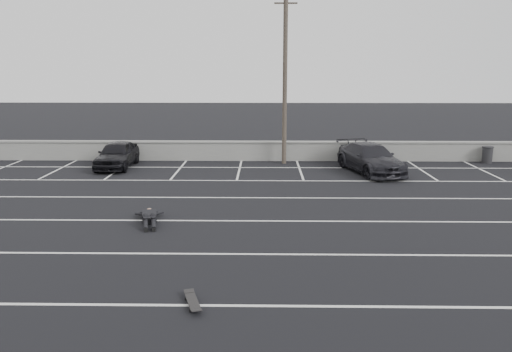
{
  "coord_description": "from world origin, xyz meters",
  "views": [
    {
      "loc": [
        -0.79,
        -12.74,
        4.94
      ],
      "look_at": [
        -1.08,
        5.39,
        1.0
      ],
      "focal_mm": 35.0,
      "sensor_mm": 36.0,
      "label": 1
    }
  ],
  "objects_px": {
    "trash_bin": "(487,155)",
    "person": "(149,213)",
    "skateboard": "(193,302)",
    "car_left": "(117,154)",
    "utility_pole": "(285,79)",
    "car_right": "(370,158)"
  },
  "relations": [
    {
      "from": "trash_bin",
      "to": "person",
      "type": "relative_size",
      "value": 0.33
    },
    {
      "from": "skateboard",
      "to": "car_left",
      "type": "bearing_deg",
      "value": 93.93
    },
    {
      "from": "trash_bin",
      "to": "car_left",
      "type": "bearing_deg",
      "value": -175.63
    },
    {
      "from": "utility_pole",
      "to": "car_right",
      "type": "bearing_deg",
      "value": -28.88
    },
    {
      "from": "utility_pole",
      "to": "skateboard",
      "type": "height_order",
      "value": "utility_pole"
    },
    {
      "from": "car_right",
      "to": "person",
      "type": "xyz_separation_m",
      "value": [
        -8.93,
        -7.88,
        -0.44
      ]
    },
    {
      "from": "car_right",
      "to": "car_left",
      "type": "bearing_deg",
      "value": 160.71
    },
    {
      "from": "car_right",
      "to": "trash_bin",
      "type": "bearing_deg",
      "value": 5.48
    },
    {
      "from": "car_left",
      "to": "utility_pole",
      "type": "relative_size",
      "value": 0.46
    },
    {
      "from": "person",
      "to": "car_right",
      "type": "bearing_deg",
      "value": 28.25
    },
    {
      "from": "car_left",
      "to": "skateboard",
      "type": "distance_m",
      "value": 16.07
    },
    {
      "from": "trash_bin",
      "to": "skateboard",
      "type": "height_order",
      "value": "trash_bin"
    },
    {
      "from": "car_left",
      "to": "person",
      "type": "relative_size",
      "value": 1.49
    },
    {
      "from": "car_left",
      "to": "trash_bin",
      "type": "xyz_separation_m",
      "value": [
        19.23,
        1.47,
        -0.22
      ]
    },
    {
      "from": "car_left",
      "to": "skateboard",
      "type": "relative_size",
      "value": 4.42
    },
    {
      "from": "utility_pole",
      "to": "trash_bin",
      "type": "xyz_separation_m",
      "value": [
        10.76,
        0.22,
        -3.93
      ]
    },
    {
      "from": "car_left",
      "to": "person",
      "type": "bearing_deg",
      "value": -68.1
    },
    {
      "from": "person",
      "to": "car_left",
      "type": "bearing_deg",
      "value": 99.03
    },
    {
      "from": "utility_pole",
      "to": "person",
      "type": "distance_m",
      "value": 11.96
    },
    {
      "from": "car_left",
      "to": "person",
      "type": "distance_m",
      "value": 9.59
    },
    {
      "from": "car_left",
      "to": "trash_bin",
      "type": "relative_size",
      "value": 4.45
    },
    {
      "from": "utility_pole",
      "to": "skateboard",
      "type": "bearing_deg",
      "value": -99.03
    }
  ]
}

